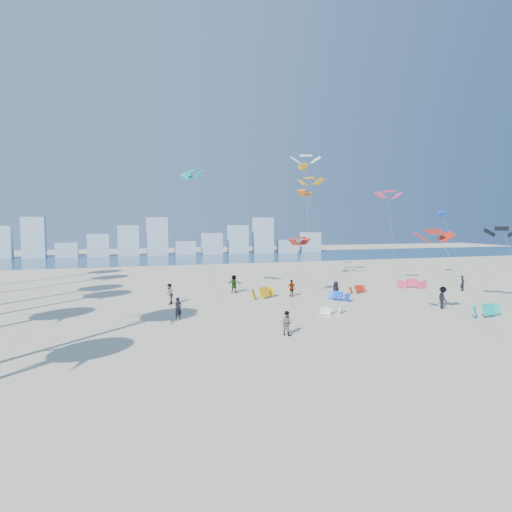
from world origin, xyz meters
name	(u,v)px	position (x,y,z in m)	size (l,w,h in m)	color
ground	(298,370)	(0.00, 0.00, 0.00)	(220.00, 220.00, 0.00)	beige
ocean	(155,259)	(0.00, 72.00, 0.01)	(220.00, 220.00, 0.00)	navy
kitesurfer_near	(178,309)	(-3.96, 13.44, 0.87)	(0.63, 0.42, 1.74)	black
kitesurfer_mid	(286,323)	(2.07, 6.74, 0.81)	(0.78, 0.61, 1.61)	gray
kitesurfers_far	(305,290)	(8.88, 18.91, 0.92)	(31.60, 15.52, 1.91)	black
grounded_kites	(366,296)	(14.08, 16.66, 0.46)	(21.34, 16.97, 1.02)	white
flying_kites	(340,189)	(15.18, 23.94, 10.91)	(35.73, 37.98, 15.85)	red
distant_skyline	(145,241)	(-1.19, 82.00, 3.09)	(85.00, 3.00, 8.40)	#9EADBF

